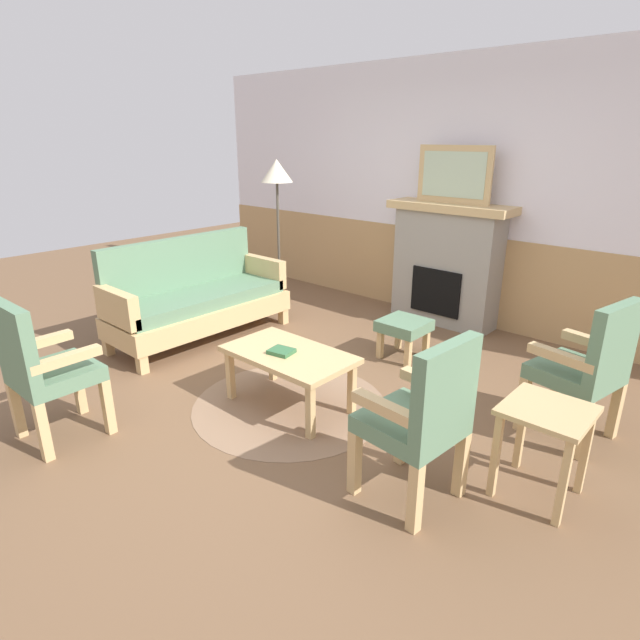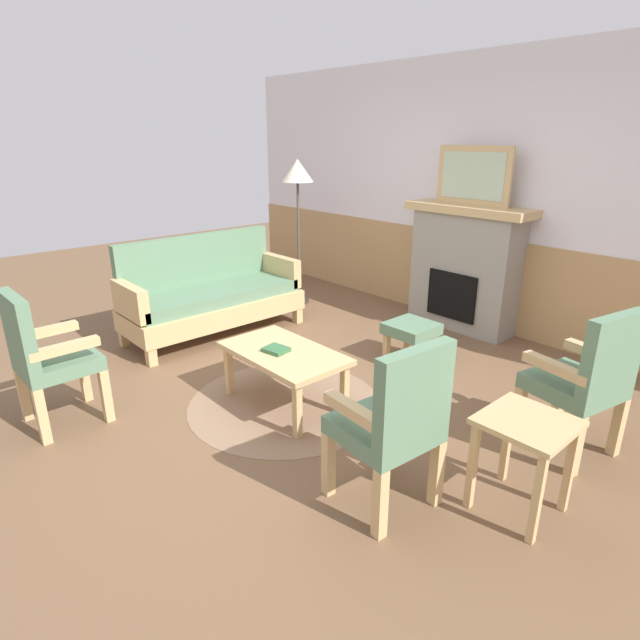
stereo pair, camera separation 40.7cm
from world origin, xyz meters
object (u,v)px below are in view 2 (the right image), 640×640
Objects in this scene: armchair_front_left at (45,353)px; side_table at (525,439)px; framed_picture at (473,176)px; armchair_by_window_left at (586,377)px; footstool at (411,331)px; armchair_near_fireplace at (394,419)px; fireplace at (464,267)px; book_on_table at (276,350)px; floor_lamp_by_couch at (298,180)px; coffee_table at (284,357)px; couch at (211,295)px.

armchair_front_left reaches higher than side_table.
armchair_front_left is (-0.77, -3.81, -1.02)m from framed_picture.
footstool is at bearing 167.61° from armchair_by_window_left.
armchair_near_fireplace is at bearing -63.17° from framed_picture.
framed_picture is at bearing 141.53° from armchair_by_window_left.
fireplace is 2.89m from side_table.
armchair_near_fireplace is 1.00× the size of armchair_front_left.
footstool is 2.89m from armchair_front_left.
armchair_by_window_left is at bearing 69.95° from armchair_near_fireplace.
armchair_by_window_left reaches higher than book_on_table.
framed_picture is 3.20m from armchair_near_fireplace.
armchair_front_left is at bearing -148.59° from side_table.
armchair_by_window_left is at bearing 30.37° from book_on_table.
framed_picture is 2.55m from armchair_by_window_left.
armchair_by_window_left is at bearing -38.46° from fireplace.
fireplace reaches higher than side_table.
footstool is 1.67m from armchair_by_window_left.
floor_lamp_by_couch reaches higher than fireplace.
coffee_table is 0.09m from book_on_table.
fireplace is at bearing 21.72° from floor_lamp_by_couch.
book_on_table is 0.17× the size of armchair_near_fireplace.
couch is 1.84× the size of armchair_front_left.
framed_picture is 1.45× the size of side_table.
coffee_table is at bearing -42.17° from floor_lamp_by_couch.
couch is 1.07× the size of floor_lamp_by_couch.
floor_lamp_by_couch is (-1.04, 3.09, 0.91)m from armchair_front_left.
couch is 4.50× the size of footstool.
floor_lamp_by_couch is at bearing 98.67° from couch.
fireplace is 2.61m from couch.
fireplace is at bearing -90.00° from framed_picture.
book_on_table reaches higher than coffee_table.
couch is 10.62× the size of book_on_table.
fireplace is at bearing 129.83° from side_table.
footstool is (0.21, -1.10, -0.37)m from fireplace.
coffee_table is (0.09, -2.44, -1.17)m from framed_picture.
couch is (-1.61, -2.04, -1.16)m from framed_picture.
coffee_table is 0.98× the size of armchair_near_fireplace.
floor_lamp_by_couch reaches higher than footstool.
coffee_table is 2.77m from floor_lamp_by_couch.
side_table is at bearing 31.41° from armchair_front_left.
coffee_table is at bearing 167.93° from armchair_near_fireplace.
coffee_table is (0.09, -2.44, -0.27)m from fireplace.
side_table is at bearing -88.70° from armchair_by_window_left.
armchair_by_window_left is 1.78× the size of side_table.
book_on_table is at bearing -96.16° from footstool.
coffee_table is at bearing -172.83° from side_table.
framed_picture is 4.02m from armchair_front_left.
side_table is (1.78, 0.27, -0.02)m from book_on_table.
coffee_table is 2.01m from armchair_by_window_left.
footstool is at bearing 27.41° from couch.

